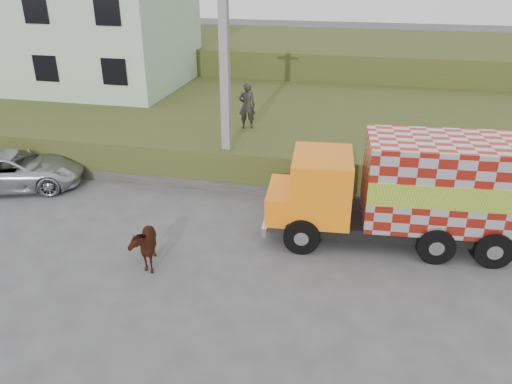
% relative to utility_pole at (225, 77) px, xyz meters
% --- Properties ---
extents(ground, '(120.00, 120.00, 0.00)m').
position_rel_utility_pole_xyz_m(ground, '(1.00, -4.60, -4.08)').
color(ground, '#474749').
rests_on(ground, ground).
extents(embankment, '(40.00, 12.00, 1.50)m').
position_rel_utility_pole_xyz_m(embankment, '(1.00, 5.40, -3.33)').
color(embankment, '#35511B').
rests_on(embankment, ground).
extents(embankment_far, '(40.00, 12.00, 3.00)m').
position_rel_utility_pole_xyz_m(embankment_far, '(1.00, 17.40, -2.58)').
color(embankment_far, '#35511B').
rests_on(embankment_far, ground).
extents(retaining_strip, '(16.00, 0.50, 0.40)m').
position_rel_utility_pole_xyz_m(retaining_strip, '(-1.00, -0.40, -3.88)').
color(retaining_strip, '#595651').
rests_on(retaining_strip, ground).
extents(building, '(10.00, 8.00, 6.00)m').
position_rel_utility_pole_xyz_m(building, '(-10.00, 8.40, 0.42)').
color(building, '#B3D2B5').
rests_on(building, embankment).
extents(utility_pole, '(1.20, 0.30, 8.00)m').
position_rel_utility_pole_xyz_m(utility_pole, '(0.00, 0.00, 0.00)').
color(utility_pole, gray).
rests_on(utility_pole, ground).
extents(cargo_truck, '(7.45, 3.03, 3.25)m').
position_rel_utility_pole_xyz_m(cargo_truck, '(6.19, -2.73, -2.40)').
color(cargo_truck, black).
rests_on(cargo_truck, ground).
extents(cow, '(1.25, 1.71, 1.31)m').
position_rel_utility_pole_xyz_m(cow, '(-0.82, -5.65, -3.42)').
color(cow, black).
rests_on(cow, ground).
extents(suv, '(5.46, 3.95, 1.38)m').
position_rel_utility_pole_xyz_m(suv, '(-7.66, -1.91, -3.39)').
color(suv, '#B3B9BD').
rests_on(suv, ground).
extents(pedestrian, '(0.78, 0.64, 1.85)m').
position_rel_utility_pole_xyz_m(pedestrian, '(0.16, 2.47, -1.65)').
color(pedestrian, '#2C2B27').
rests_on(pedestrian, embankment).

